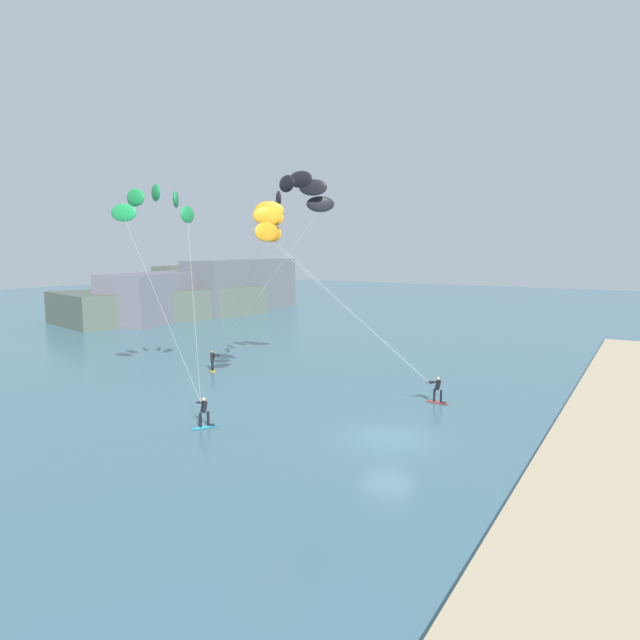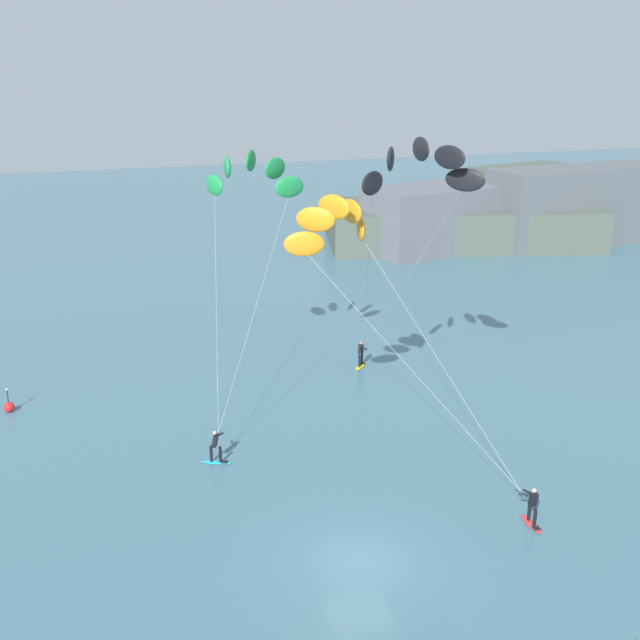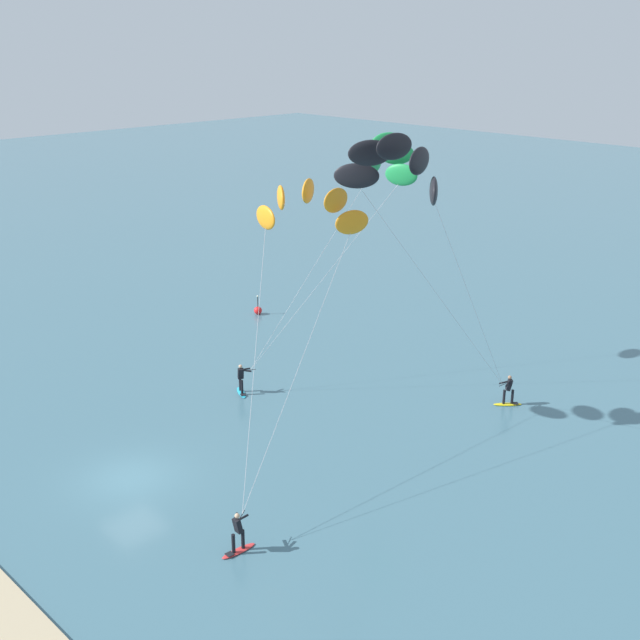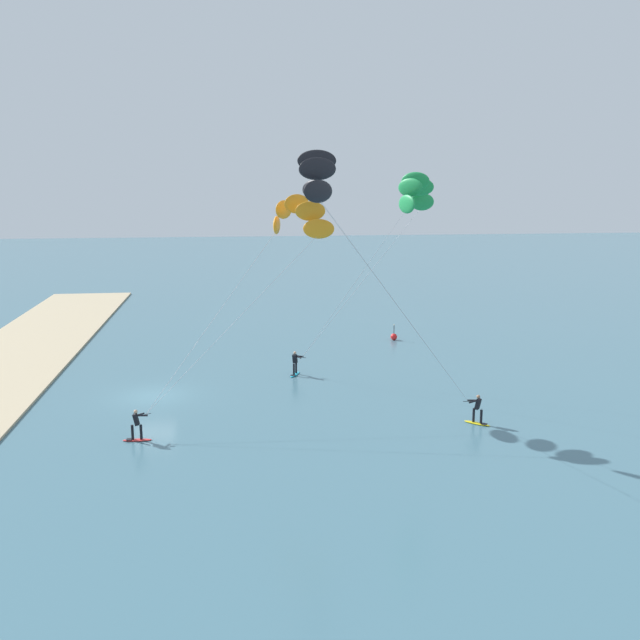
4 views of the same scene
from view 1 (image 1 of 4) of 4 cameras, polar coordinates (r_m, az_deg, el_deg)
The scene contains 5 objects.
ground_plane at distance 29.67m, azimuth 6.95°, elevation -11.75°, with size 240.00×240.00×0.00m, color #426B7A.
kitesurfer_nearshore at distance 34.30m, azimuth -4.43°, elevation 9.16°, with size 8.33×11.58×12.44m.
kitesurfer_mid_water at distance 37.60m, azimuth -16.12°, elevation 10.59°, with size 7.23×9.49×13.71m.
kitesurfer_far_out at distance 38.68m, azimuth -2.39°, elevation 12.22°, with size 6.17×10.63×14.76m.
distant_headland at distance 85.25m, azimuth -12.31°, elevation 2.60°, with size 39.56×18.99×7.85m.
Camera 1 is at (-25.66, -11.33, 9.66)m, focal length 31.57 mm.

